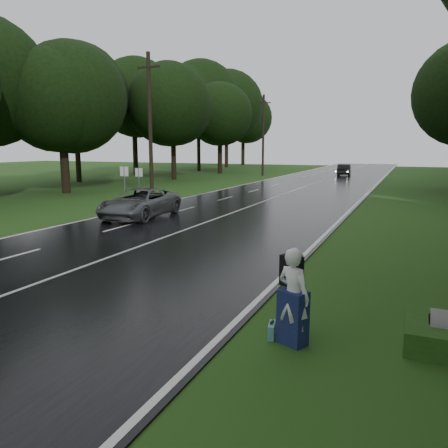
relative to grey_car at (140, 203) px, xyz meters
The scene contains 14 objects.
ground 11.35m from the grey_car, 70.57° to the right, with size 160.00×160.00×0.00m, color #224614.
road 10.08m from the grey_car, 67.99° to the left, with size 12.00×140.00×0.04m, color black.
lane_center 10.08m from the grey_car, 67.99° to the left, with size 0.12×140.00×0.01m, color silver.
grey_car is the anchor object (origin of this frame).
far_car 38.21m from the grey_car, 82.82° to the left, with size 1.51×4.32×1.42m, color black.
hitchhiker 15.60m from the grey_car, 45.79° to the right, with size 0.79×0.77×1.83m.
suitcase 15.26m from the grey_car, 46.71° to the right, with size 0.12×0.40×0.29m, color teal.
utility_pole_mid 9.80m from the grey_car, 118.98° to the left, with size 1.80×0.28×10.10m, color black, non-canonical shape.
utility_pole_far 34.57m from the grey_car, 97.87° to the left, with size 1.80×0.28×9.91m, color black, non-canonical shape.
road_sign_a 4.95m from the grey_car, 134.59° to the left, with size 0.58×0.10×2.42m, color white, non-canonical shape.
road_sign_b 6.14m from the grey_car, 124.30° to the left, with size 0.54×0.10×2.26m, color white, non-canonical shape.
tree_left_d 14.97m from the grey_car, 146.69° to the left, with size 7.97×7.97×12.45m, color black, non-canonical shape.
tree_left_e 26.88m from the grey_car, 116.02° to the left, with size 9.04×9.04×14.12m, color black, non-canonical shape.
tree_left_f 38.64m from the grey_car, 107.71° to the left, with size 9.09×9.09×14.20m, color black, non-canonical shape.
Camera 1 is at (8.97, -8.04, 3.61)m, focal length 35.15 mm.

